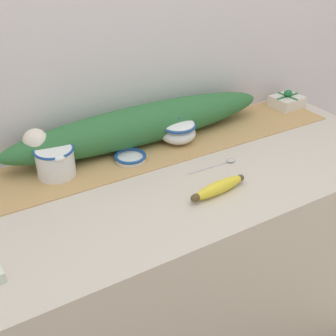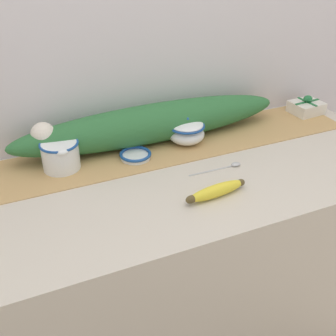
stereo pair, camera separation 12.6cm
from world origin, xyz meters
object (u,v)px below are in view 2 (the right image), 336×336
at_px(spoon, 231,166).
at_px(gift_box, 306,107).
at_px(sugar_bowl, 186,131).
at_px(banana, 216,191).
at_px(cream_pitcher, 60,154).
at_px(small_dish, 135,155).

height_order(spoon, gift_box, gift_box).
xyz_separation_m(sugar_bowl, banana, (-0.07, -0.34, -0.03)).
bearing_deg(gift_box, cream_pitcher, -177.81).
height_order(cream_pitcher, spoon, cream_pitcher).
relative_size(small_dish, spoon, 0.58).
height_order(sugar_bowl, small_dish, sugar_bowl).
relative_size(cream_pitcher, banana, 0.69).
height_order(cream_pitcher, banana, cream_pitcher).
bearing_deg(cream_pitcher, spoon, -22.53).
xyz_separation_m(spoon, gift_box, (0.51, 0.25, 0.02)).
distance_m(cream_pitcher, spoon, 0.55).
height_order(small_dish, spoon, small_dish).
relative_size(cream_pitcher, gift_box, 1.10).
distance_m(sugar_bowl, spoon, 0.22).
height_order(cream_pitcher, sugar_bowl, sugar_bowl).
bearing_deg(gift_box, banana, -149.34).
height_order(sugar_bowl, banana, sugar_bowl).
relative_size(cream_pitcher, sugar_bowl, 1.09).
distance_m(sugar_bowl, banana, 0.34).
bearing_deg(cream_pitcher, small_dish, -8.23).
bearing_deg(small_dish, banana, -65.45).
xyz_separation_m(sugar_bowl, small_dish, (-0.21, -0.03, -0.03)).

